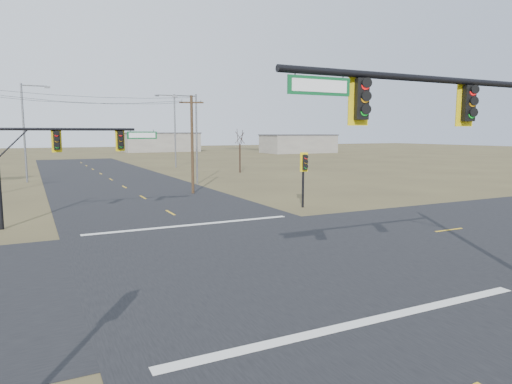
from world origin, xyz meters
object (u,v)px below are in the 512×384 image
at_px(streetlight_a, 195,134).
at_px(bare_tree_c, 240,136).
at_px(mast_arm_far, 63,148).
at_px(streetlight_b, 173,127).
at_px(mast_arm_near, 475,130).
at_px(pedestal_signal_ne, 304,167).
at_px(utility_pole_near, 192,143).
at_px(streetlight_c, 26,127).

bearing_deg(streetlight_a, bare_tree_c, 60.74).
xyz_separation_m(mast_arm_far, streetlight_b, (17.99, 39.40, 1.76)).
height_order(mast_arm_near, streetlight_a, streetlight_a).
height_order(pedestal_signal_ne, bare_tree_c, bare_tree_c).
height_order(mast_arm_near, pedestal_signal_ne, mast_arm_near).
bearing_deg(pedestal_signal_ne, mast_arm_near, -85.63).
bearing_deg(utility_pole_near, bare_tree_c, 54.51).
bearing_deg(streetlight_b, pedestal_signal_ne, -112.04).
height_order(streetlight_a, streetlight_c, streetlight_c).
relative_size(mast_arm_near, mast_arm_far, 1.20).
bearing_deg(mast_arm_far, streetlight_b, 58.76).
bearing_deg(bare_tree_c, pedestal_signal_ne, -105.57).
xyz_separation_m(streetlight_b, streetlight_c, (-19.82, -13.49, -0.35)).
distance_m(streetlight_c, bare_tree_c, 25.10).
bearing_deg(streetlight_c, streetlight_a, -26.97).
distance_m(streetlight_a, bare_tree_c, 14.17).
relative_size(streetlight_b, bare_tree_c, 1.80).
xyz_separation_m(mast_arm_near, pedestal_signal_ne, (5.05, 17.39, -2.43)).
xyz_separation_m(mast_arm_near, mast_arm_far, (-10.37, 18.62, -0.94)).
relative_size(mast_arm_near, bare_tree_c, 1.75).
bearing_deg(streetlight_c, utility_pole_near, -47.88).
bearing_deg(streetlight_c, mast_arm_near, -70.14).
distance_m(mast_arm_far, streetlight_c, 26.02).
distance_m(streetlight_a, streetlight_c, 17.99).
bearing_deg(mast_arm_near, streetlight_a, 101.51).
relative_size(pedestal_signal_ne, streetlight_b, 0.36).
bearing_deg(streetlight_b, streetlight_a, -119.52).
bearing_deg(mast_arm_far, streetlight_c, 87.33).
xyz_separation_m(mast_arm_far, streetlight_c, (-1.83, 25.91, 1.41)).
bearing_deg(bare_tree_c, streetlight_c, -177.96).
distance_m(pedestal_signal_ne, utility_pole_near, 11.70).
distance_m(utility_pole_near, bare_tree_c, 21.33).
height_order(mast_arm_far, bare_tree_c, bare_tree_c).
distance_m(streetlight_b, streetlight_c, 23.97).
bearing_deg(streetlight_c, mast_arm_far, -81.42).
relative_size(pedestal_signal_ne, streetlight_a, 0.43).
relative_size(utility_pole_near, streetlight_b, 0.77).
height_order(streetlight_c, bare_tree_c, streetlight_c).
height_order(mast_arm_far, streetlight_c, streetlight_c).
distance_m(utility_pole_near, streetlight_a, 7.59).
height_order(mast_arm_far, pedestal_signal_ne, mast_arm_far).
bearing_deg(streetlight_c, pedestal_signal_ne, -53.02).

